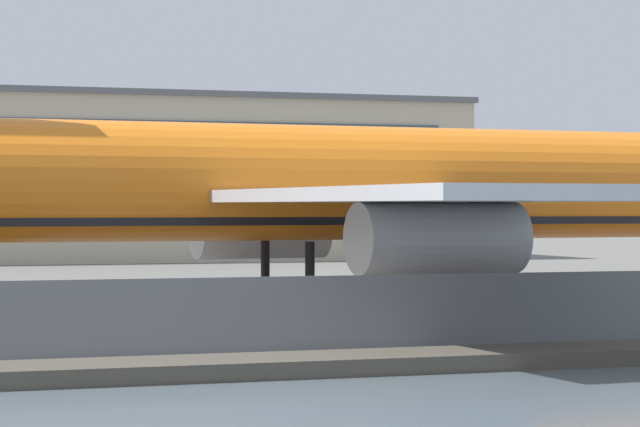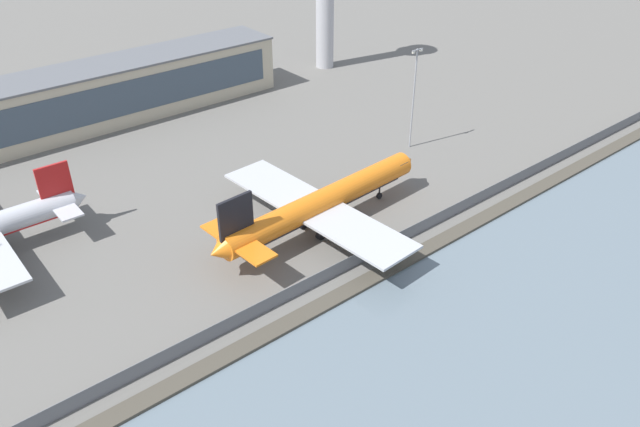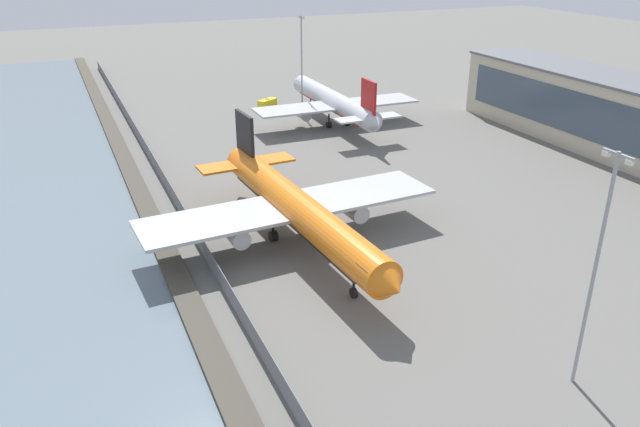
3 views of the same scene
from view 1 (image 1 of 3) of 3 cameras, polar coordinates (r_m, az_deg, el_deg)
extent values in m
plane|color=#66635E|center=(63.05, -4.06, -4.01)|extent=(500.00, 500.00, 0.00)
cube|color=#474238|center=(43.65, 3.02, -5.57)|extent=(320.00, 3.00, 0.50)
cube|color=slate|center=(47.74, 0.97, -3.86)|extent=(280.00, 0.08, 2.52)
cylinder|color=slate|center=(47.74, 0.97, -3.86)|extent=(0.10, 0.10, 2.52)
cylinder|color=orange|center=(61.43, 1.41, 1.16)|extent=(44.22, 7.36, 4.62)
cube|color=black|center=(61.42, 1.41, -0.02)|extent=(37.57, 6.03, 0.83)
cube|color=#B7BABF|center=(70.44, -3.75, 0.57)|extent=(10.99, 21.69, 0.46)
cube|color=#B7BABF|center=(50.94, 4.02, 0.70)|extent=(10.99, 21.69, 0.46)
cylinder|color=#B7BABF|center=(69.31, -2.26, -0.66)|extent=(6.31, 2.92, 2.54)
cylinder|color=#B7BABF|center=(53.05, 4.47, -0.94)|extent=(6.31, 2.92, 2.54)
cylinder|color=black|center=(62.54, -2.08, -2.21)|extent=(0.37, 0.37, 2.70)
cylinder|color=black|center=(62.62, -2.08, -3.44)|extent=(1.55, 1.13, 1.49)
cylinder|color=black|center=(58.04, -0.38, -2.40)|extent=(0.37, 0.37, 2.70)
cylinder|color=black|center=(58.12, -0.38, -3.73)|extent=(1.55, 1.13, 1.49)
cylinder|color=black|center=(58.79, -11.12, -3.98)|extent=(0.65, 0.65, 0.70)
camera|label=2|loc=(74.08, -132.58, 52.98)|focal=35.00mm
camera|label=3|loc=(104.17, 53.44, 19.48)|focal=35.00mm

